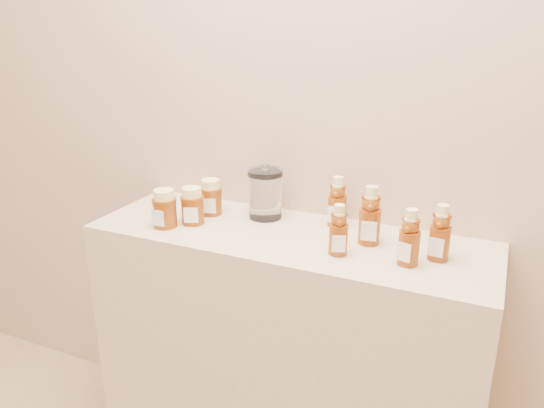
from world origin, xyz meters
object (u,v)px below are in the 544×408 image
at_px(bear_bottle_back_left, 337,198).
at_px(glass_canister, 265,192).
at_px(bear_bottle_front_left, 339,226).
at_px(honey_jar_left, 165,208).
at_px(display_table, 286,363).

xyz_separation_m(bear_bottle_back_left, glass_canister, (-0.23, -0.03, -0.00)).
relative_size(bear_bottle_front_left, honey_jar_left, 1.36).
height_order(display_table, bear_bottle_front_left, bear_bottle_front_left).
bearing_deg(bear_bottle_front_left, glass_canister, 129.34).
xyz_separation_m(bear_bottle_back_left, bear_bottle_front_left, (0.07, -0.20, -0.01)).
bearing_deg(honey_jar_left, bear_bottle_front_left, 3.61).
height_order(display_table, glass_canister, glass_canister).
bearing_deg(bear_bottle_back_left, bear_bottle_front_left, -71.07).
xyz_separation_m(display_table, honey_jar_left, (-0.37, -0.10, 0.51)).
relative_size(display_table, bear_bottle_front_left, 7.51).
bearing_deg(glass_canister, bear_bottle_back_left, 6.47).
bearing_deg(bear_bottle_back_left, honey_jar_left, -154.52).
distance_m(honey_jar_left, glass_canister, 0.32).
distance_m(bear_bottle_back_left, honey_jar_left, 0.53).
distance_m(display_table, bear_bottle_back_left, 0.56).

